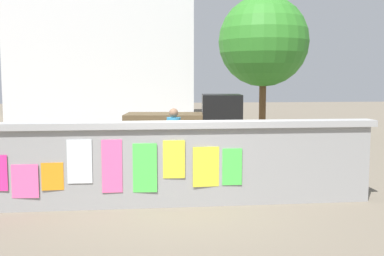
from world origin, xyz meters
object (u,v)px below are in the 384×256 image
(bicycle_near, at_px, (187,172))
(tree_roadside, at_px, (263,42))
(motorcycle, at_px, (102,156))
(bicycle_far, at_px, (36,178))
(auto_rickshaw_truck, at_px, (190,125))
(person_walking, at_px, (174,134))

(bicycle_near, distance_m, tree_roadside, 11.42)
(bicycle_near, bearing_deg, tree_roadside, 66.59)
(motorcycle, distance_m, bicycle_far, 2.20)
(auto_rickshaw_truck, height_order, person_walking, auto_rickshaw_truck)
(motorcycle, bearing_deg, tree_roadside, 53.28)
(bicycle_near, relative_size, bicycle_far, 1.00)
(auto_rickshaw_truck, xyz_separation_m, tree_roadside, (3.73, 5.20, 3.03))
(auto_rickshaw_truck, bearing_deg, bicycle_near, -96.89)
(motorcycle, xyz_separation_m, tree_roadside, (6.21, 8.33, 3.47))
(motorcycle, distance_m, person_walking, 1.82)
(auto_rickshaw_truck, height_order, bicycle_near, auto_rickshaw_truck)
(bicycle_near, distance_m, person_walking, 1.66)
(bicycle_near, distance_m, bicycle_far, 3.04)
(bicycle_near, height_order, bicycle_far, same)
(motorcycle, relative_size, person_walking, 1.17)
(auto_rickshaw_truck, distance_m, tree_roadside, 7.09)
(bicycle_far, relative_size, tree_roadside, 0.29)
(bicycle_near, xyz_separation_m, tree_roadside, (4.31, 9.95, 3.57))
(tree_roadside, bearing_deg, person_walking, -117.95)
(auto_rickshaw_truck, relative_size, person_walking, 2.31)
(auto_rickshaw_truck, bearing_deg, bicycle_far, -125.70)
(auto_rickshaw_truck, height_order, bicycle_far, auto_rickshaw_truck)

